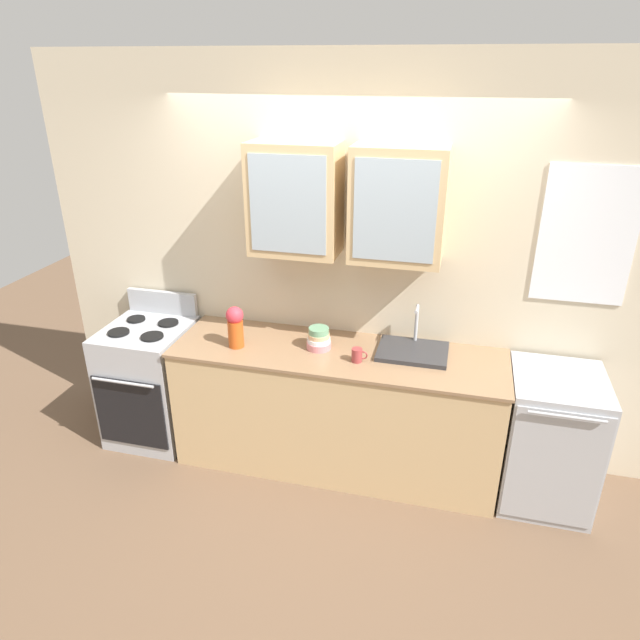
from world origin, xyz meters
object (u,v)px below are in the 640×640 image
at_px(stove_range, 152,381).
at_px(sink_faucet, 413,350).
at_px(bowl_stack, 319,339).
at_px(dishwasher, 549,439).
at_px(cup_near_sink, 357,355).
at_px(vase, 235,326).

relative_size(stove_range, sink_faucet, 2.35).
height_order(stove_range, sink_faucet, sink_faucet).
bearing_deg(stove_range, sink_faucet, 3.09).
bearing_deg(stove_range, bowl_stack, 0.90).
bearing_deg(dishwasher, stove_range, 179.91).
distance_m(stove_range, sink_faucet, 2.00).
xyz_separation_m(bowl_stack, cup_near_sink, (0.29, -0.12, -0.02)).
bearing_deg(vase, bowl_stack, 11.64).
height_order(stove_range, dishwasher, stove_range).
height_order(sink_faucet, cup_near_sink, sink_faucet).
relative_size(cup_near_sink, dishwasher, 0.12).
bearing_deg(vase, sink_faucet, 9.54).
distance_m(cup_near_sink, dishwasher, 1.36).
distance_m(stove_range, vase, 0.98).
relative_size(bowl_stack, vase, 0.57).
relative_size(sink_faucet, vase, 1.58).
bearing_deg(vase, dishwasher, 2.42).
relative_size(sink_faucet, dishwasher, 0.51).
bearing_deg(dishwasher, vase, -177.58).
bearing_deg(cup_near_sink, bowl_stack, 157.34).
bearing_deg(bowl_stack, cup_near_sink, -22.66).
bearing_deg(dishwasher, cup_near_sink, -175.67).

